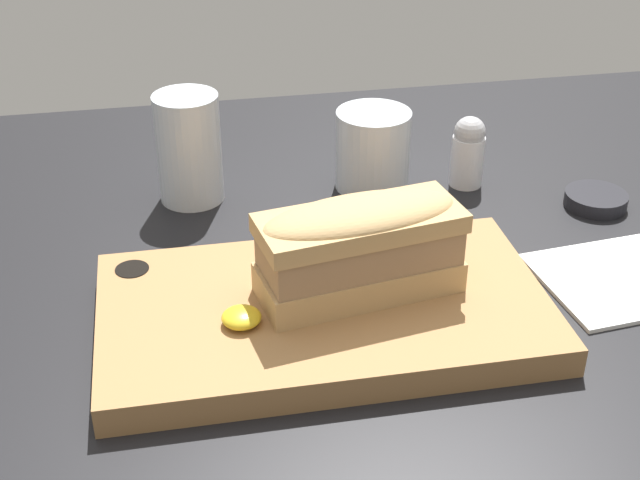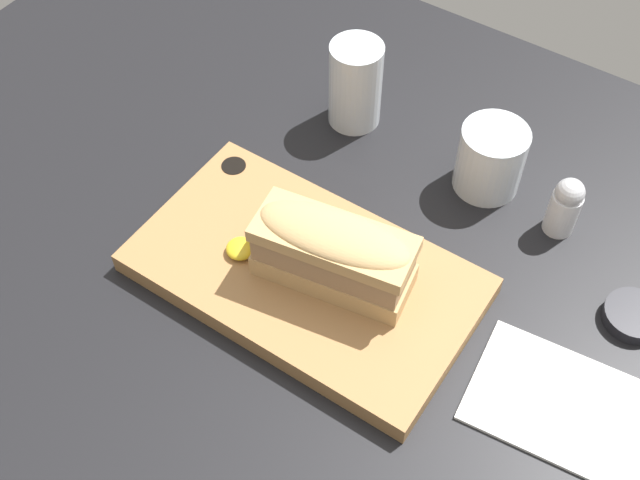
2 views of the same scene
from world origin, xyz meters
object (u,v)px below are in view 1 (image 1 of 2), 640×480
at_px(serving_board, 323,311).
at_px(water_glass, 189,155).
at_px(sandwich, 360,245).
at_px(condiment_dish, 596,200).
at_px(salt_shaker, 468,151).
at_px(wine_glass, 373,153).

distance_m(serving_board, water_glass, 0.26).
relative_size(sandwich, condiment_dish, 2.73).
bearing_deg(water_glass, salt_shaker, -4.56).
height_order(salt_shaker, condiment_dish, salt_shaker).
distance_m(wine_glass, salt_shaker, 0.10).
relative_size(wine_glass, condiment_dish, 1.33).
xyz_separation_m(serving_board, water_glass, (-0.09, 0.24, 0.04)).
bearing_deg(sandwich, condiment_dish, 26.87).
distance_m(salt_shaker, condiment_dish, 0.14).
xyz_separation_m(wine_glass, condiment_dish, (0.21, -0.09, -0.03)).
relative_size(water_glass, wine_glass, 1.35).
relative_size(serving_board, water_glass, 3.21).
height_order(serving_board, sandwich, sandwich).
height_order(serving_board, salt_shaker, salt_shaker).
distance_m(sandwich, salt_shaker, 0.27).
xyz_separation_m(sandwich, condiment_dish, (0.28, 0.14, -0.06)).
bearing_deg(condiment_dish, wine_glass, 158.00).
relative_size(wine_glass, salt_shaker, 1.09).
bearing_deg(wine_glass, salt_shaker, -8.76).
height_order(water_glass, condiment_dish, water_glass).
distance_m(sandwich, water_glass, 0.27).
bearing_deg(water_glass, sandwich, -62.63).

